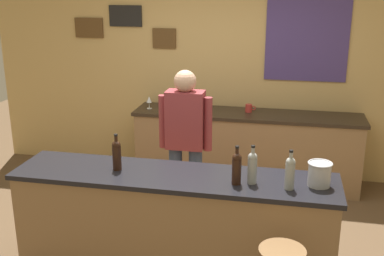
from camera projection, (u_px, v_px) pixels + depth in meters
ground_plane at (185, 249)px, 4.43m from camera, size 10.00×10.00×0.00m
back_wall at (221, 64)px, 5.91m from camera, size 6.00×0.09×2.80m
bar_counter at (174, 225)px, 3.92m from camera, size 2.62×0.60×0.92m
side_counter at (246, 148)px, 5.76m from camera, size 2.72×0.56×0.90m
bartender at (185, 140)px, 4.55m from camera, size 0.52×0.21×1.62m
wine_bottle_a at (117, 154)px, 3.84m from camera, size 0.07×0.07×0.31m
wine_bottle_b at (237, 167)px, 3.57m from camera, size 0.07×0.07×0.31m
wine_bottle_c at (252, 167)px, 3.58m from camera, size 0.07×0.07×0.31m
wine_bottle_d at (290, 172)px, 3.48m from camera, size 0.07×0.07×0.31m
ice_bucket at (320, 173)px, 3.55m from camera, size 0.19×0.19×0.19m
wine_glass_a at (149, 100)px, 5.80m from camera, size 0.07×0.07×0.16m
wine_glass_b at (179, 102)px, 5.68m from camera, size 0.07×0.07×0.16m
coffee_mug at (249, 108)px, 5.66m from camera, size 0.12×0.08×0.09m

